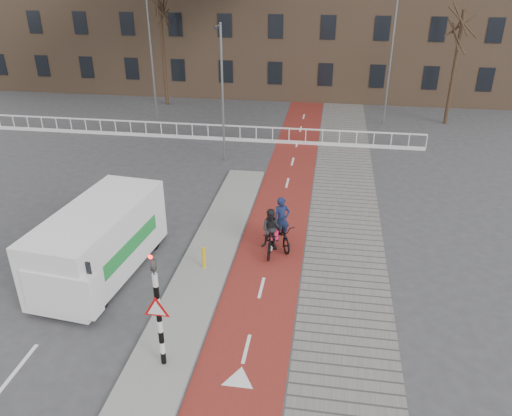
# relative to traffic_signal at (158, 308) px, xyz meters

# --- Properties ---
(ground) EXTENTS (120.00, 120.00, 0.00)m
(ground) POSITION_rel_traffic_signal_xyz_m (0.60, 2.02, -1.99)
(ground) COLOR #38383A
(ground) RESTS_ON ground
(bike_lane) EXTENTS (2.50, 60.00, 0.01)m
(bike_lane) POSITION_rel_traffic_signal_xyz_m (2.10, 12.02, -1.98)
(bike_lane) COLOR maroon
(bike_lane) RESTS_ON ground
(sidewalk) EXTENTS (3.00, 60.00, 0.01)m
(sidewalk) POSITION_rel_traffic_signal_xyz_m (4.90, 12.02, -1.98)
(sidewalk) COLOR slate
(sidewalk) RESTS_ON ground
(curb_island) EXTENTS (1.80, 16.00, 0.12)m
(curb_island) POSITION_rel_traffic_signal_xyz_m (-0.10, 6.02, -1.93)
(curb_island) COLOR gray
(curb_island) RESTS_ON ground
(traffic_signal) EXTENTS (0.80, 0.80, 3.68)m
(traffic_signal) POSITION_rel_traffic_signal_xyz_m (0.00, 0.00, 0.00)
(traffic_signal) COLOR black
(traffic_signal) RESTS_ON curb_island
(bollard) EXTENTS (0.12, 0.12, 0.81)m
(bollard) POSITION_rel_traffic_signal_xyz_m (-0.07, 4.79, -1.47)
(bollard) COLOR #E1B60C
(bollard) RESTS_ON curb_island
(cyclist_near) EXTENTS (1.42, 2.04, 2.01)m
(cyclist_near) POSITION_rel_traffic_signal_xyz_m (2.44, 6.93, -1.31)
(cyclist_near) COLOR black
(cyclist_near) RESTS_ON bike_lane
(cyclist_far) EXTENTS (0.80, 1.71, 1.83)m
(cyclist_far) POSITION_rel_traffic_signal_xyz_m (2.14, 6.27, -1.22)
(cyclist_far) COLOR black
(cyclist_far) RESTS_ON bike_lane
(van) EXTENTS (2.89, 5.95, 2.47)m
(van) POSITION_rel_traffic_signal_xyz_m (-3.54, 4.10, -0.69)
(van) COLOR white
(van) RESTS_ON ground
(railing) EXTENTS (28.00, 0.10, 0.99)m
(railing) POSITION_rel_traffic_signal_xyz_m (-4.40, 19.02, -1.68)
(railing) COLOR silver
(railing) RESTS_ON ground
(tree_mid) EXTENTS (0.26, 0.26, 7.77)m
(tree_mid) POSITION_rel_traffic_signal_xyz_m (-8.57, 26.85, 1.89)
(tree_mid) COLOR #2F2014
(tree_mid) RESTS_ON ground
(tree_right) EXTENTS (0.24, 0.24, 7.25)m
(tree_right) POSITION_rel_traffic_signal_xyz_m (11.73, 24.86, 1.64)
(tree_right) COLOR #2F2014
(tree_right) RESTS_ON ground
(streetlight_near) EXTENTS (0.12, 0.12, 7.23)m
(streetlight_near) POSITION_rel_traffic_signal_xyz_m (-1.67, 15.69, 1.63)
(streetlight_near) COLOR slate
(streetlight_near) RESTS_ON ground
(streetlight_left) EXTENTS (0.12, 0.12, 8.09)m
(streetlight_left) POSITION_rel_traffic_signal_xyz_m (-8.07, 23.01, 2.06)
(streetlight_left) COLOR slate
(streetlight_left) RESTS_ON ground
(streetlight_right) EXTENTS (0.12, 0.12, 8.80)m
(streetlight_right) POSITION_rel_traffic_signal_xyz_m (7.56, 24.09, 2.41)
(streetlight_right) COLOR slate
(streetlight_right) RESTS_ON ground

